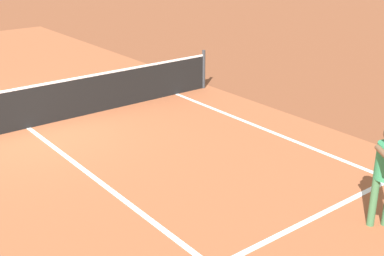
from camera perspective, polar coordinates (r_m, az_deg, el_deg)
The scene contains 5 objects.
ground_plane at distance 11.91m, azimuth -17.88°, elevation -0.01°, with size 60.00×60.00×0.00m, color brown.
court_surface_inbounds at distance 11.91m, azimuth -17.88°, elevation -0.01°, with size 10.62×24.40×0.00m, color #9E5433.
line_sideline_right at distance 9.91m, azimuth 19.15°, elevation -4.52°, with size 0.10×11.89×0.01m, color white.
line_center_service at distance 9.19m, azimuth -10.63°, elevation -5.71°, with size 0.10×6.40×0.01m, color white.
net at distance 11.75m, azimuth -18.15°, elevation 2.23°, with size 10.19×0.09×1.07m.
Camera 1 is at (-3.62, -10.58, 4.12)m, focal length 47.52 mm.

